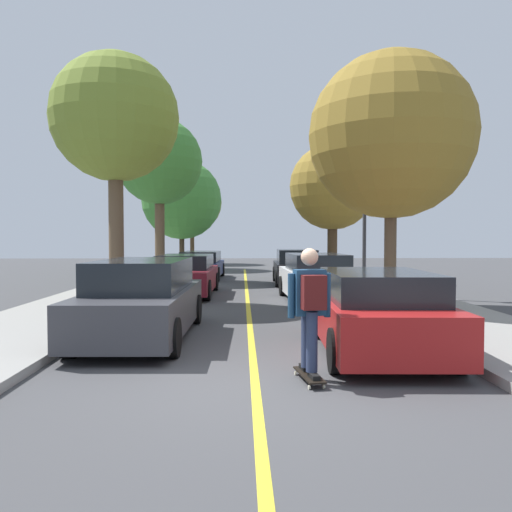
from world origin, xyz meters
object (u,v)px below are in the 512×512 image
at_px(parked_car_left_nearest, 143,300).
at_px(streetlamp, 365,184).
at_px(street_tree_right_near, 333,187).
at_px(parked_car_right_far, 296,267).
at_px(skateboarder, 310,304).
at_px(street_tree_left_farthest, 192,203).
at_px(street_tree_left_far, 182,200).
at_px(parked_car_right_nearest, 376,312).
at_px(street_tree_left_near, 159,162).
at_px(skateboard, 309,375).
at_px(street_tree_left_nearest, 115,119).
at_px(parked_car_left_far, 201,265).
at_px(parked_car_right_near, 316,278).
at_px(street_tree_right_nearest, 391,136).
at_px(parked_car_left_near, 185,275).

xyz_separation_m(parked_car_left_nearest, streetlamp, (5.84, 6.75, 2.92)).
xyz_separation_m(street_tree_right_near, streetlamp, (0.08, -5.41, -0.41)).
distance_m(parked_car_right_far, skateboarder, 14.11).
bearing_deg(street_tree_left_farthest, street_tree_left_far, -90.00).
bearing_deg(parked_car_right_nearest, parked_car_right_far, 90.00).
xyz_separation_m(parked_car_left_nearest, street_tree_left_farthest, (-1.67, 26.91, 3.66)).
height_order(street_tree_left_near, skateboard, street_tree_left_near).
distance_m(street_tree_left_near, skateboarder, 16.70).
relative_size(parked_car_right_far, street_tree_left_nearest, 0.59).
xyz_separation_m(parked_car_right_nearest, street_tree_left_far, (-5.77, 21.97, 3.46)).
bearing_deg(parked_car_right_nearest, street_tree_left_farthest, 101.53).
bearing_deg(street_tree_left_nearest, parked_car_left_far, 79.40).
bearing_deg(street_tree_left_near, street_tree_left_farthest, 90.00).
distance_m(parked_car_left_nearest, parked_car_right_near, 6.90).
xyz_separation_m(parked_car_right_nearest, street_tree_right_nearest, (1.68, 4.95, 3.86)).
height_order(parked_car_left_near, parked_car_right_nearest, parked_car_right_nearest).
height_order(parked_car_right_nearest, street_tree_right_nearest, street_tree_right_nearest).
height_order(street_tree_left_near, street_tree_right_near, street_tree_left_near).
relative_size(parked_car_left_far, street_tree_left_far, 0.71).
distance_m(street_tree_left_far, street_tree_left_farthest, 6.31).
bearing_deg(parked_car_left_far, street_tree_right_nearest, -60.57).
bearing_deg(skateboarder, parked_car_left_far, 99.31).
xyz_separation_m(parked_car_left_nearest, skateboarder, (2.77, -3.05, 0.32)).
bearing_deg(parked_car_left_near, parked_car_left_far, 90.01).
bearing_deg(street_tree_left_farthest, parked_car_right_near, -74.89).
xyz_separation_m(parked_car_left_near, parked_car_left_far, (-0.00, 6.61, -0.02)).
height_order(parked_car_left_near, parked_car_left_far, parked_car_left_near).
bearing_deg(street_tree_left_near, street_tree_right_nearest, -50.16).
distance_m(parked_car_left_near, street_tree_left_farthest, 20.13).
relative_size(street_tree_right_nearest, skateboard, 7.60).
bearing_deg(streetlamp, street_tree_left_nearest, -165.92).
height_order(street_tree_right_near, streetlamp, streetlamp).
height_order(parked_car_left_far, street_tree_left_near, street_tree_left_near).
xyz_separation_m(parked_car_left_nearest, parked_car_right_near, (4.09, 5.55, -0.02)).
bearing_deg(street_tree_left_nearest, parked_car_left_nearest, -70.99).
relative_size(street_tree_right_near, streetlamp, 0.94).
bearing_deg(parked_car_left_nearest, street_tree_right_near, 64.63).
bearing_deg(parked_car_left_nearest, parked_car_left_far, 90.00).
relative_size(street_tree_left_far, skateboard, 7.35).
bearing_deg(streetlamp, street_tree_right_near, 90.80).
height_order(parked_car_left_near, street_tree_right_nearest, street_tree_right_nearest).
bearing_deg(street_tree_left_far, street_tree_right_nearest, -66.38).
height_order(parked_car_right_near, street_tree_right_near, street_tree_right_near).
bearing_deg(parked_car_right_nearest, parked_car_left_far, 105.09).
xyz_separation_m(street_tree_left_near, street_tree_right_nearest, (7.44, -8.92, -0.60)).
height_order(parked_car_left_far, street_tree_left_far, street_tree_left_far).
relative_size(parked_car_left_far, street_tree_left_farthest, 0.71).
distance_m(street_tree_left_nearest, skateboard, 10.40).
distance_m(street_tree_left_nearest, street_tree_left_far, 15.79).
xyz_separation_m(parked_car_right_nearest, skateboard, (-1.33, -1.66, -0.58)).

